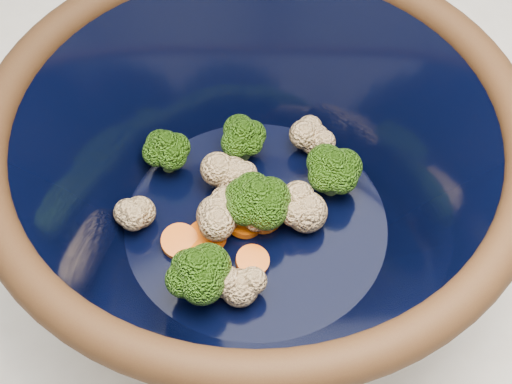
% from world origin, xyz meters
% --- Properties ---
extents(mixing_bowl, '(0.46, 0.46, 0.17)m').
position_xyz_m(mixing_bowl, '(-0.09, 0.07, 0.99)').
color(mixing_bowl, black).
rests_on(mixing_bowl, counter).
extents(vegetable_pile, '(0.19, 0.17, 0.05)m').
position_xyz_m(vegetable_pile, '(-0.09, 0.08, 0.96)').
color(vegetable_pile, '#608442').
rests_on(vegetable_pile, mixing_bowl).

